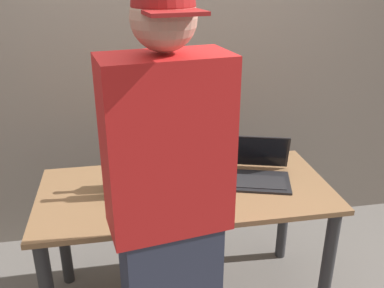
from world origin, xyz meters
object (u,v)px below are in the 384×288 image
(beer_bottle_dark, at_px, (115,172))
(beer_bottle_green, at_px, (147,166))
(laptop, at_px, (259,170))
(beer_bottle_amber, at_px, (114,175))
(person_figure, at_px, (169,219))

(beer_bottle_dark, bearing_deg, beer_bottle_green, 10.95)
(laptop, height_order, beer_bottle_amber, beer_bottle_amber)
(beer_bottle_green, xyz_separation_m, beer_bottle_dark, (-0.16, -0.03, -0.01))
(laptop, xyz_separation_m, beer_bottle_dark, (-0.77, 0.01, 0.05))
(beer_bottle_green, height_order, beer_bottle_dark, beer_bottle_green)
(laptop, xyz_separation_m, beer_bottle_green, (-0.61, 0.04, 0.06))
(beer_bottle_amber, bearing_deg, beer_bottle_green, 32.68)
(beer_bottle_green, bearing_deg, beer_bottle_amber, -147.32)
(beer_bottle_dark, relative_size, person_figure, 0.15)
(beer_bottle_green, xyz_separation_m, person_figure, (0.04, -0.61, 0.06))
(beer_bottle_amber, xyz_separation_m, person_figure, (0.21, -0.51, 0.05))
(beer_bottle_green, bearing_deg, beer_bottle_dark, -169.05)
(person_figure, bearing_deg, beer_bottle_dark, 109.30)
(laptop, relative_size, person_figure, 0.22)
(beer_bottle_green, bearing_deg, laptop, -3.48)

